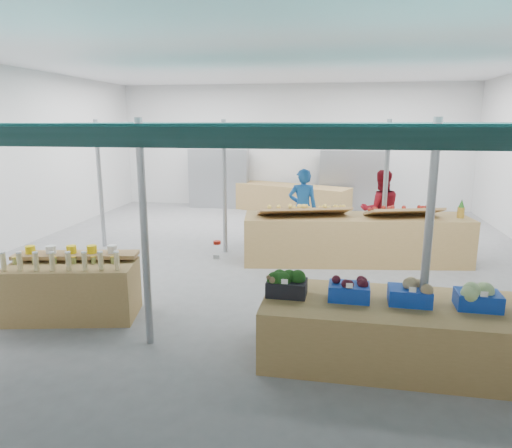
# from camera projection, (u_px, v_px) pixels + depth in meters

# --- Properties ---
(floor) EXTENTS (13.00, 13.00, 0.00)m
(floor) POSITION_uv_depth(u_px,v_px,m) (265.00, 260.00, 9.92)
(floor) COLOR slate
(floor) RESTS_ON ground
(hall) EXTENTS (13.00, 13.00, 13.00)m
(hall) POSITION_uv_depth(u_px,v_px,m) (274.00, 135.00, 10.72)
(hall) COLOR silver
(hall) RESTS_ON ground
(pole_grid) EXTENTS (10.00, 4.60, 3.00)m
(pole_grid) POSITION_uv_depth(u_px,v_px,m) (294.00, 190.00, 7.72)
(pole_grid) COLOR gray
(pole_grid) RESTS_ON floor
(awnings) EXTENTS (9.50, 7.08, 0.30)m
(awnings) POSITION_uv_depth(u_px,v_px,m) (295.00, 132.00, 7.50)
(awnings) COLOR #0A2E2D
(awnings) RESTS_ON pole_grid
(back_shelving_left) EXTENTS (2.00, 0.50, 2.00)m
(back_shelving_left) POSITION_uv_depth(u_px,v_px,m) (219.00, 179.00, 15.87)
(back_shelving_left) COLOR #B23F33
(back_shelving_left) RESTS_ON floor
(back_shelving_right) EXTENTS (2.00, 0.50, 2.00)m
(back_shelving_right) POSITION_uv_depth(u_px,v_px,m) (351.00, 182.00, 15.15)
(back_shelving_right) COLOR #B23F33
(back_shelving_right) RESTS_ON floor
(bottle_shelf) EXTENTS (2.02, 1.44, 1.12)m
(bottle_shelf) POSITION_uv_depth(u_px,v_px,m) (74.00, 288.00, 6.99)
(bottle_shelf) COLOR olive
(bottle_shelf) RESTS_ON floor
(veg_counter) EXTENTS (4.02, 1.41, 0.78)m
(veg_counter) POSITION_uv_depth(u_px,v_px,m) (425.00, 334.00, 5.61)
(veg_counter) COLOR olive
(veg_counter) RESTS_ON floor
(fruit_counter) EXTENTS (4.79, 1.72, 1.00)m
(fruit_counter) POSITION_uv_depth(u_px,v_px,m) (355.00, 239.00, 9.71)
(fruit_counter) COLOR olive
(fruit_counter) RESTS_ON floor
(far_counter) EXTENTS (5.03, 2.82, 0.90)m
(far_counter) POSITION_uv_depth(u_px,v_px,m) (276.00, 197.00, 15.38)
(far_counter) COLOR olive
(far_counter) RESTS_ON floor
(vendor_left) EXTENTS (0.74, 0.53, 1.87)m
(vendor_left) POSITION_uv_depth(u_px,v_px,m) (303.00, 208.00, 10.86)
(vendor_left) COLOR #174F97
(vendor_left) RESTS_ON floor
(vendor_right) EXTENTS (1.00, 0.82, 1.87)m
(vendor_right) POSITION_uv_depth(u_px,v_px,m) (380.00, 210.00, 10.58)
(vendor_right) COLOR maroon
(vendor_right) RESTS_ON floor
(crate_broccoli) EXTENTS (0.51, 0.41, 0.35)m
(crate_broccoli) POSITION_uv_depth(u_px,v_px,m) (287.00, 283.00, 5.80)
(crate_broccoli) COLOR black
(crate_broccoli) RESTS_ON veg_counter
(crate_beets) EXTENTS (0.51, 0.41, 0.29)m
(crate_beets) POSITION_uv_depth(u_px,v_px,m) (349.00, 289.00, 5.66)
(crate_beets) COLOR #0E35A2
(crate_beets) RESTS_ON veg_counter
(crate_celeriac) EXTENTS (0.51, 0.41, 0.31)m
(crate_celeriac) POSITION_uv_depth(u_px,v_px,m) (410.00, 292.00, 5.53)
(crate_celeriac) COLOR #0E35A2
(crate_celeriac) RESTS_ON veg_counter
(crate_cabbage) EXTENTS (0.51, 0.41, 0.35)m
(crate_cabbage) POSITION_uv_depth(u_px,v_px,m) (478.00, 296.00, 5.39)
(crate_cabbage) COLOR #0E35A2
(crate_cabbage) RESTS_ON veg_counter
(sparrow) EXTENTS (0.12, 0.09, 0.11)m
(sparrow) POSITION_uv_depth(u_px,v_px,m) (272.00, 279.00, 5.68)
(sparrow) COLOR brown
(sparrow) RESTS_ON crate_broccoli
(pole_ribbon) EXTENTS (0.12, 0.12, 0.28)m
(pole_ribbon) POSITION_uv_depth(u_px,v_px,m) (217.00, 244.00, 7.12)
(pole_ribbon) COLOR #AA180B
(pole_ribbon) RESTS_ON pole_grid
(apple_heap_yellow) EXTENTS (2.02, 1.17, 0.27)m
(apple_heap_yellow) POSITION_uv_depth(u_px,v_px,m) (304.00, 209.00, 9.49)
(apple_heap_yellow) COLOR #997247
(apple_heap_yellow) RESTS_ON fruit_counter
(apple_heap_red) EXTENTS (1.63, 1.07, 0.27)m
(apple_heap_red) POSITION_uv_depth(u_px,v_px,m) (404.00, 210.00, 9.43)
(apple_heap_red) COLOR #997247
(apple_heap_red) RESTS_ON fruit_counter
(pineapple) EXTENTS (0.14, 0.14, 0.39)m
(pineapple) POSITION_uv_depth(u_px,v_px,m) (461.00, 209.00, 9.39)
(pineapple) COLOR #8C6019
(pineapple) RESTS_ON fruit_counter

